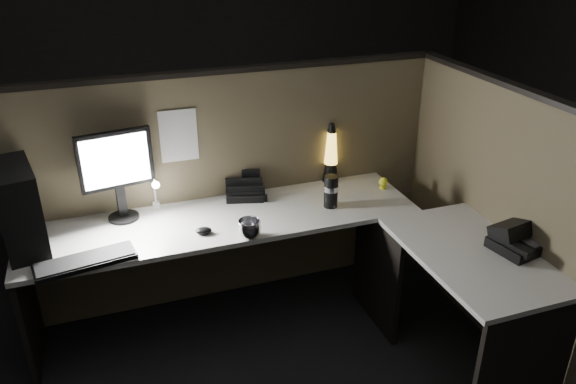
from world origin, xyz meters
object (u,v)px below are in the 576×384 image
object	(u,v)px
pc_tower	(18,208)
monitor	(117,167)
keyboard	(85,261)
lava_lamp	(331,158)
desk_phone	(517,238)

from	to	relation	value
pc_tower	monitor	size ratio (longest dim) A/B	0.86
keyboard	lava_lamp	world-z (taller)	lava_lamp
keyboard	desk_phone	size ratio (longest dim) A/B	1.63
pc_tower	desk_phone	bearing A→B (deg)	-30.48
keyboard	lava_lamp	bearing A→B (deg)	8.72
lava_lamp	pc_tower	bearing A→B (deg)	-172.81
pc_tower	desk_phone	size ratio (longest dim) A/B	1.50
monitor	desk_phone	world-z (taller)	monitor
pc_tower	keyboard	size ratio (longest dim) A/B	0.92
keyboard	pc_tower	bearing A→B (deg)	126.32
pc_tower	keyboard	bearing A→B (deg)	-54.81
pc_tower	keyboard	world-z (taller)	pc_tower
monitor	lava_lamp	xyz separation A→B (m)	(1.35, 0.07, -0.15)
pc_tower	lava_lamp	distance (m)	1.88
pc_tower	keyboard	distance (m)	0.46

